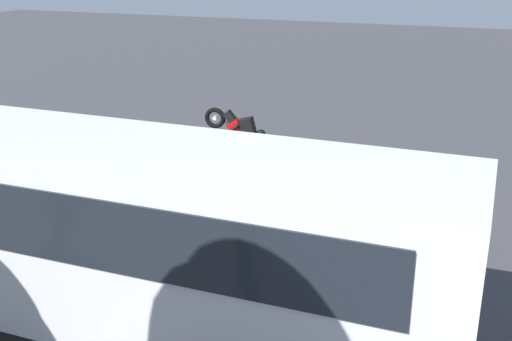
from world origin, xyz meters
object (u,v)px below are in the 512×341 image
object	(u,v)px
spectator_far_left	(333,227)
spectator_right	(185,204)
spectator_centre	(243,210)
stunt_motorcycle	(240,133)
parked_motorcycle_silver	(201,254)
tour_bus	(164,250)
spectator_left	(285,215)

from	to	relation	value
spectator_far_left	spectator_right	xyz separation A→B (m)	(3.01, 0.11, 0.07)
spectator_centre	stunt_motorcycle	distance (m)	5.54
spectator_far_left	spectator_centre	size ratio (longest dim) A/B	0.96
spectator_far_left	parked_motorcycle_silver	distance (m)	2.54
stunt_motorcycle	spectator_far_left	bearing A→B (deg)	127.29
spectator_far_left	parked_motorcycle_silver	bearing A→B (deg)	22.34
spectator_far_left	tour_bus	bearing A→B (deg)	58.86
spectator_far_left	spectator_right	size ratio (longest dim) A/B	0.95
spectator_far_left	stunt_motorcycle	world-z (taller)	stunt_motorcycle
spectator_left	spectator_centre	xyz separation A→B (m)	(0.86, 0.01, -0.02)
spectator_right	tour_bus	bearing A→B (deg)	111.02
parked_motorcycle_silver	stunt_motorcycle	size ratio (longest dim) A/B	1.07
tour_bus	spectator_left	xyz separation A→B (m)	(-0.90, -3.16, -0.57)
tour_bus	stunt_motorcycle	world-z (taller)	tour_bus
tour_bus	spectator_left	distance (m)	3.33
parked_motorcycle_silver	stunt_motorcycle	xyz separation A→B (m)	(1.64, -6.12, 0.56)
spectator_right	parked_motorcycle_silver	bearing A→B (deg)	130.55
tour_bus	parked_motorcycle_silver	xyz separation A→B (m)	(0.43, -2.15, -1.16)
spectator_centre	stunt_motorcycle	size ratio (longest dim) A/B	0.92
spectator_centre	parked_motorcycle_silver	bearing A→B (deg)	64.65
spectator_centre	spectator_right	bearing A→B (deg)	8.16
tour_bus	spectator_left	world-z (taller)	tour_bus
tour_bus	spectator_right	xyz separation A→B (m)	(1.14, -2.98, -0.58)
spectator_centre	spectator_left	bearing A→B (deg)	-179.32
spectator_far_left	stunt_motorcycle	bearing A→B (deg)	-52.71
spectator_right	spectator_far_left	bearing A→B (deg)	-177.84
tour_bus	spectator_centre	bearing A→B (deg)	-90.76
tour_bus	stunt_motorcycle	size ratio (longest dim) A/B	4.73
spectator_far_left	spectator_right	bearing A→B (deg)	2.16
tour_bus	spectator_left	size ratio (longest dim) A/B	5.06
tour_bus	parked_motorcycle_silver	world-z (taller)	tour_bus
tour_bus	spectator_far_left	xyz separation A→B (m)	(-1.87, -3.09, -0.64)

